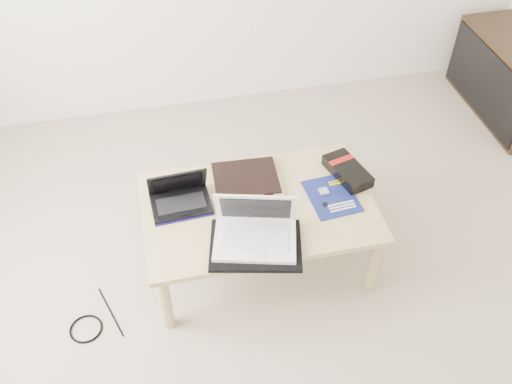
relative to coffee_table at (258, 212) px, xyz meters
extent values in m
plane|color=#B7A894|center=(0.14, -0.54, -0.35)|extent=(4.00, 4.00, 0.00)
cube|color=tan|center=(0.00, 0.00, 0.03)|extent=(1.10, 0.70, 0.03)
cylinder|color=tan|center=(-0.50, -0.30, -0.17)|extent=(0.06, 0.06, 0.37)
cylinder|color=tan|center=(0.50, -0.30, -0.17)|extent=(0.06, 0.06, 0.37)
cylinder|color=tan|center=(-0.50, 0.30, -0.17)|extent=(0.06, 0.06, 0.37)
cylinder|color=tan|center=(0.50, 0.30, -0.17)|extent=(0.06, 0.06, 0.37)
cube|color=black|center=(1.72, 0.91, -0.10)|extent=(0.02, 0.86, 0.44)
cube|color=black|center=(-0.03, 0.18, 0.06)|extent=(0.33, 0.28, 0.03)
cube|color=black|center=(-0.36, 0.08, 0.06)|extent=(0.29, 0.21, 0.02)
cube|color=black|center=(-0.36, 0.07, 0.07)|extent=(0.23, 0.12, 0.00)
cube|color=black|center=(-0.36, 0.00, 0.07)|extent=(0.06, 0.03, 0.00)
cube|color=black|center=(-0.36, 0.14, 0.15)|extent=(0.28, 0.10, 0.18)
cube|color=black|center=(-0.36, 0.13, 0.15)|extent=(0.24, 0.08, 0.14)
cube|color=#0E0C44|center=(-0.35, -0.02, 0.05)|extent=(0.28, 0.03, 0.01)
cube|color=black|center=(-0.07, -0.04, 0.05)|extent=(0.27, 0.21, 0.01)
cube|color=white|center=(-0.07, -0.04, 0.06)|extent=(0.22, 0.16, 0.00)
cube|color=silver|center=(0.11, 0.06, 0.06)|extent=(0.07, 0.23, 0.02)
cube|color=#A4A4AA|center=(0.11, 0.06, 0.07)|extent=(0.06, 0.19, 0.00)
cube|color=black|center=(-0.07, -0.25, 0.06)|extent=(0.46, 0.38, 0.02)
cube|color=white|center=(-0.07, -0.23, 0.08)|extent=(0.41, 0.34, 0.02)
cube|color=silver|center=(-0.07, -0.24, 0.09)|extent=(0.32, 0.21, 0.00)
cube|color=white|center=(-0.09, -0.32, 0.09)|extent=(0.09, 0.05, 0.00)
cube|color=white|center=(-0.05, -0.15, 0.20)|extent=(0.37, 0.19, 0.23)
cube|color=black|center=(-0.05, -0.16, 0.20)|extent=(0.32, 0.15, 0.18)
cube|color=#0C0F4F|center=(0.36, -0.02, 0.05)|extent=(0.24, 0.29, 0.01)
cube|color=silver|center=(0.33, 0.02, 0.06)|extent=(0.05, 0.05, 0.01)
cube|color=gold|center=(0.42, 0.07, 0.06)|extent=(0.09, 0.02, 0.01)
cube|color=gold|center=(0.42, 0.05, 0.06)|extent=(0.09, 0.02, 0.01)
cube|color=silver|center=(0.38, -0.08, 0.06)|extent=(0.13, 0.02, 0.01)
cube|color=silver|center=(0.38, -0.10, 0.06)|extent=(0.13, 0.02, 0.01)
cube|color=silver|center=(0.39, -0.12, 0.06)|extent=(0.13, 0.02, 0.01)
cube|color=black|center=(0.31, -0.07, 0.06)|extent=(0.02, 0.02, 0.01)
cube|color=black|center=(0.48, 0.11, 0.08)|extent=(0.20, 0.29, 0.06)
cube|color=#9C150E|center=(0.46, 0.16, 0.11)|extent=(0.14, 0.07, 0.00)
torus|color=black|center=(-0.11, -0.05, 0.05)|extent=(0.11, 0.11, 0.01)
torus|color=black|center=(-0.89, -0.24, -0.35)|extent=(0.17, 0.17, 0.01)
cylinder|color=black|center=(-0.77, -0.17, -0.35)|extent=(0.11, 0.30, 0.01)
camera|label=1|loc=(-0.42, -1.84, 2.00)|focal=40.00mm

